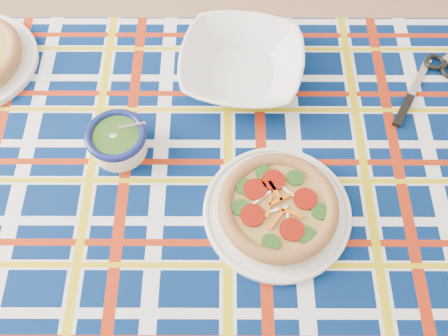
# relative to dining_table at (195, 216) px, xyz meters

# --- Properties ---
(floor) EXTENTS (4.00, 4.00, 0.00)m
(floor) POSITION_rel_dining_table_xyz_m (-0.11, 0.35, -0.75)
(floor) COLOR #926B4B
(floor) RESTS_ON ground
(dining_table) EXTENTS (1.87, 1.27, 0.83)m
(dining_table) POSITION_rel_dining_table_xyz_m (0.00, 0.00, 0.00)
(dining_table) COLOR brown
(dining_table) RESTS_ON floor
(tablecloth) EXTENTS (1.90, 1.31, 0.12)m
(tablecloth) POSITION_rel_dining_table_xyz_m (0.00, 0.00, 0.03)
(tablecloth) COLOR #041B4C
(tablecloth) RESTS_ON dining_table
(main_focaccia_plate) EXTENTS (0.41, 0.41, 0.06)m
(main_focaccia_plate) POSITION_rel_dining_table_xyz_m (0.19, -0.01, 0.12)
(main_focaccia_plate) COLOR #AD873D
(main_focaccia_plate) RESTS_ON tablecloth
(pesto_bowl) EXTENTS (0.15, 0.15, 0.08)m
(pesto_bowl) POSITION_rel_dining_table_xyz_m (-0.19, 0.12, 0.13)
(pesto_bowl) COLOR #1C3D10
(pesto_bowl) RESTS_ON tablecloth
(serving_bowl) EXTENTS (0.33, 0.33, 0.08)m
(serving_bowl) POSITION_rel_dining_table_xyz_m (0.08, 0.37, 0.12)
(serving_bowl) COLOR white
(serving_bowl) RESTS_ON tablecloth
(table_knife) EXTENTS (0.13, 0.25, 0.01)m
(table_knife) POSITION_rel_dining_table_xyz_m (0.53, 0.40, 0.09)
(table_knife) COLOR silver
(table_knife) RESTS_ON tablecloth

